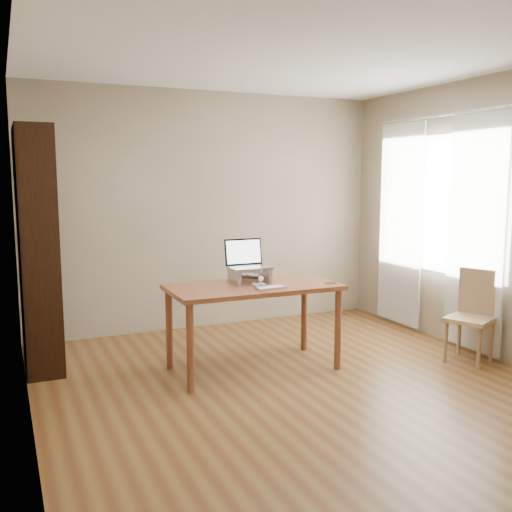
{
  "coord_description": "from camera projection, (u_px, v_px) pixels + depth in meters",
  "views": [
    {
      "loc": [
        -2.12,
        -3.73,
        1.68
      ],
      "look_at": [
        -0.14,
        0.66,
        1.0
      ],
      "focal_mm": 40.0,
      "sensor_mm": 36.0,
      "label": 1
    }
  ],
  "objects": [
    {
      "name": "chair",
      "position": [
        475.0,
        313.0,
        5.17
      ],
      "size": [
        0.5,
        0.49,
        0.84
      ],
      "rotation": [
        0.0,
        0.0,
        0.42
      ],
      "color": "#9D8255",
      "rests_on": "ground"
    },
    {
      "name": "bookshelf",
      "position": [
        38.0,
        249.0,
        4.98
      ],
      "size": [
        0.3,
        0.9,
        2.1
      ],
      "color": "black",
      "rests_on": "ground"
    },
    {
      "name": "room",
      "position": [
        312.0,
        227.0,
        4.31
      ],
      "size": [
        4.04,
        4.54,
        2.64
      ],
      "color": "#593117",
      "rests_on": "ground"
    },
    {
      "name": "desk",
      "position": [
        253.0,
        295.0,
        4.93
      ],
      "size": [
        1.46,
        0.74,
        0.75
      ],
      "rotation": [
        0.0,
        0.0,
        -0.0
      ],
      "color": "brown",
      "rests_on": "ground"
    },
    {
      "name": "coaster",
      "position": [
        331.0,
        283.0,
        4.99
      ],
      "size": [
        0.11,
        0.11,
        0.01
      ],
      "primitive_type": "cylinder",
      "color": "#59321E",
      "rests_on": "desk"
    },
    {
      "name": "cat",
      "position": [
        249.0,
        275.0,
        5.01
      ],
      "size": [
        0.25,
        0.48,
        0.16
      ],
      "rotation": [
        0.0,
        0.0,
        0.09
      ],
      "color": "#403832",
      "rests_on": "desk"
    },
    {
      "name": "laptop",
      "position": [
        247.0,
        260.0,
        5.02
      ],
      "size": [
        0.35,
        0.29,
        0.25
      ],
      "rotation": [
        0.0,
        0.0,
        -0.0
      ],
      "color": "silver",
      "rests_on": "laptop_stand"
    },
    {
      "name": "laptop_stand",
      "position": [
        250.0,
        274.0,
        4.98
      ],
      "size": [
        0.32,
        0.25,
        0.13
      ],
      "rotation": [
        0.0,
        0.0,
        -0.0
      ],
      "color": "silver",
      "rests_on": "desk"
    },
    {
      "name": "curtains",
      "position": [
        435.0,
        227.0,
        5.81
      ],
      "size": [
        0.03,
        1.9,
        2.25
      ],
      "color": "white",
      "rests_on": "ground"
    },
    {
      "name": "keyboard",
      "position": [
        271.0,
        288.0,
        4.74
      ],
      "size": [
        0.26,
        0.13,
        0.02
      ],
      "rotation": [
        0.0,
        0.0,
        0.1
      ],
      "color": "silver",
      "rests_on": "desk"
    }
  ]
}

